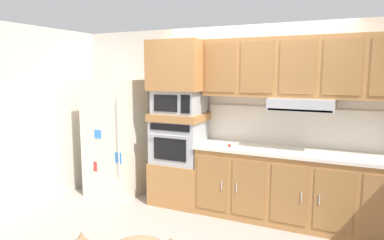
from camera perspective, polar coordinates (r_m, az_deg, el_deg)
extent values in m
plane|color=#9E9389|center=(4.17, 5.52, -18.77)|extent=(9.60, 9.60, 0.00)
cube|color=beige|center=(4.83, 10.15, 0.40)|extent=(6.20, 0.12, 2.50)
cube|color=beige|center=(5.39, -23.58, 0.63)|extent=(0.12, 7.10, 2.50)
cube|color=silver|center=(5.41, -12.51, -2.83)|extent=(0.76, 0.70, 1.76)
cylinder|color=silver|center=(4.91, -12.13, -2.73)|extent=(0.02, 0.02, 1.10)
cube|color=#337FDB|center=(5.15, -15.35, -2.27)|extent=(0.12, 0.01, 0.13)
cube|color=red|center=(5.30, -15.76, -7.42)|extent=(0.06, 0.01, 0.14)
cube|color=white|center=(5.34, -16.33, -7.05)|extent=(0.08, 0.01, 0.09)
cube|color=#337FDB|center=(5.00, -12.14, -6.17)|extent=(0.11, 0.01, 0.15)
cube|color=#A8703D|center=(5.05, -2.03, -10.20)|extent=(0.74, 0.62, 0.60)
cube|color=#A8AAAF|center=(4.90, -2.06, -3.52)|extent=(0.70, 0.58, 0.60)
cube|color=black|center=(4.66, -3.73, -4.89)|extent=(0.49, 0.01, 0.30)
cube|color=black|center=(4.60, -3.76, -1.25)|extent=(0.59, 0.01, 0.09)
cylinder|color=#A8AAAF|center=(4.60, -3.89, -2.58)|extent=(0.56, 0.02, 0.02)
cube|color=#A8703D|center=(4.84, -2.08, 0.54)|extent=(0.74, 0.62, 0.10)
cube|color=#A8AAAF|center=(4.82, -2.09, 3.02)|extent=(0.64, 0.53, 0.32)
cube|color=black|center=(4.61, -4.43, 2.78)|extent=(0.35, 0.01, 0.22)
cube|color=black|center=(4.48, -1.12, 2.64)|extent=(0.13, 0.01, 0.24)
cube|color=#A8703D|center=(4.80, -2.12, 8.97)|extent=(0.74, 0.62, 0.68)
cube|color=#A8703D|center=(4.52, 19.47, -11.02)|extent=(2.91, 0.60, 0.88)
cube|color=#9A6738|center=(4.50, 3.23, -10.42)|extent=(0.41, 0.01, 0.70)
cylinder|color=#BCBCC1|center=(4.43, 4.93, -10.71)|extent=(0.01, 0.01, 0.12)
cube|color=#9A6738|center=(4.35, 9.29, -11.16)|extent=(0.41, 0.01, 0.70)
cylinder|color=#BCBCC1|center=(4.38, 7.36, -11.00)|extent=(0.01, 0.01, 0.12)
cube|color=#9A6738|center=(4.25, 15.73, -11.81)|extent=(0.41, 0.01, 0.70)
cylinder|color=#BCBCC1|center=(4.22, 17.68, -12.04)|extent=(0.01, 0.01, 0.12)
cube|color=#9A6738|center=(4.21, 22.41, -12.33)|extent=(0.41, 0.01, 0.70)
cylinder|color=#BCBCC1|center=(4.20, 20.37, -12.25)|extent=(0.01, 0.01, 0.12)
cube|color=#9A6738|center=(4.22, 29.16, -12.68)|extent=(0.41, 0.01, 0.70)
cube|color=silver|center=(4.39, 19.74, -5.33)|extent=(2.95, 0.64, 0.04)
cube|color=silver|center=(4.63, 20.24, -1.30)|extent=(2.95, 0.02, 0.50)
cube|color=#A8703D|center=(4.42, 20.54, 8.18)|extent=(2.91, 0.34, 0.74)
cube|color=#A8AAAF|center=(4.38, 17.76, 2.55)|extent=(0.76, 0.48, 0.14)
cube|color=black|center=(4.17, 17.33, 1.55)|extent=(0.72, 0.04, 0.02)
cube|color=#9A6738|center=(4.51, 4.62, 8.64)|extent=(0.41, 0.01, 0.63)
cube|color=#9A6738|center=(4.36, 10.67, 8.55)|extent=(0.41, 0.01, 0.63)
cube|color=#9A6738|center=(4.27, 17.06, 8.36)|extent=(0.41, 0.01, 0.63)
cube|color=#9A6738|center=(4.23, 23.65, 8.05)|extent=(0.41, 0.01, 0.63)
cylinder|color=red|center=(4.48, 6.22, -4.21)|extent=(0.07, 0.10, 0.03)
cylinder|color=silver|center=(4.49, 7.62, -4.20)|extent=(0.06, 0.11, 0.01)
cone|color=#997551|center=(2.76, -17.89, -17.83)|extent=(0.07, 0.07, 0.08)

